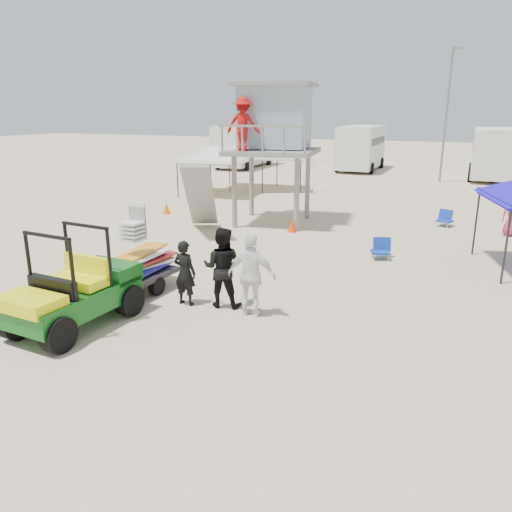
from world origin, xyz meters
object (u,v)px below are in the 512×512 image
at_px(utility_cart, 70,283).
at_px(surf_trailer, 138,261).
at_px(man_left, 185,273).
at_px(lifeguard_tower, 272,122).

bearing_deg(utility_cart, surf_trailer, 89.79).
distance_m(utility_cart, man_left, 2.55).
bearing_deg(man_left, surf_trailer, -7.91).
bearing_deg(utility_cart, man_left, 53.23).
relative_size(utility_cart, lifeguard_tower, 0.54).
distance_m(man_left, lifeguard_tower, 9.84).
height_order(utility_cart, lifeguard_tower, lifeguard_tower).
xyz_separation_m(surf_trailer, man_left, (1.51, -0.30, -0.03)).
height_order(man_left, lifeguard_tower, lifeguard_tower).
distance_m(utility_cart, lifeguard_tower, 11.63).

